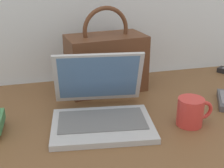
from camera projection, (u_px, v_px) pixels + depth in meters
The scene contains 4 objects.
desk at pixel (125, 120), 0.99m from camera, with size 1.60×0.76×0.03m.
laptop at pixel (101, 108), 0.94m from camera, with size 0.34×0.33×0.21m.
coffee_mug at pixel (191, 112), 0.92m from camera, with size 0.12×0.08×0.09m.
handbag at pixel (106, 62), 1.16m from camera, with size 0.32×0.19×0.33m.
Camera 1 is at (-0.26, -0.84, 0.50)m, focal length 47.30 mm.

